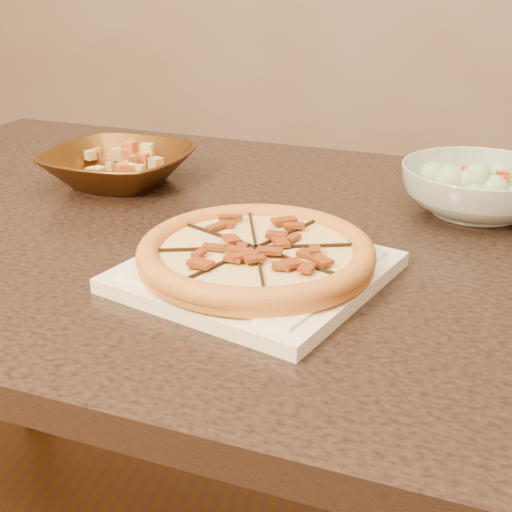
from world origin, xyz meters
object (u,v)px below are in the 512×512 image
object	(u,v)px
plate	(256,271)
pizza	(256,253)
bronze_bowl	(119,167)
salad_bowl	(477,190)
dining_table	(221,285)

from	to	relation	value
plate	pizza	bearing A→B (deg)	103.61
plate	bronze_bowl	xyz separation A→B (m)	(-0.32, 0.30, 0.02)
pizza	salad_bowl	distance (m)	0.40
dining_table	salad_bowl	xyz separation A→B (m)	(0.36, 0.15, 0.14)
dining_table	pizza	world-z (taller)	pizza
bronze_bowl	dining_table	bearing A→B (deg)	-30.94
dining_table	pizza	distance (m)	0.24
pizza	salad_bowl	xyz separation A→B (m)	(0.25, 0.31, 0.00)
salad_bowl	bronze_bowl	bearing A→B (deg)	-178.51
dining_table	salad_bowl	world-z (taller)	salad_bowl
dining_table	bronze_bowl	world-z (taller)	bronze_bowl
bronze_bowl	salad_bowl	xyz separation A→B (m)	(0.58, 0.02, 0.01)
plate	bronze_bowl	bearing A→B (deg)	137.19
plate	bronze_bowl	size ratio (longest dim) A/B	1.47
dining_table	bronze_bowl	xyz separation A→B (m)	(-0.22, 0.13, 0.13)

